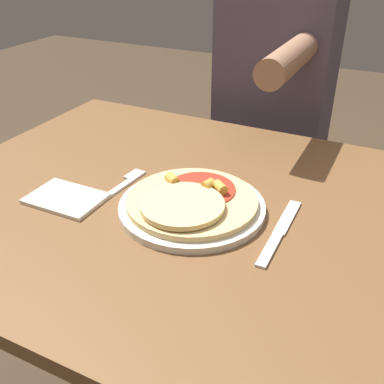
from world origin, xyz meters
TOP-DOWN VIEW (x-y plane):
  - dining_table at (0.00, 0.00)m, footprint 1.17×0.84m
  - plate at (-0.02, -0.03)m, footprint 0.28×0.28m
  - pizza at (-0.02, -0.03)m, footprint 0.25×0.25m
  - fork at (-0.19, -0.01)m, footprint 0.03×0.18m
  - knife at (0.16, -0.03)m, footprint 0.02×0.22m
  - napkin at (-0.26, -0.11)m, footprint 0.15×0.10m
  - person_diner at (-0.06, 0.63)m, footprint 0.33×0.52m

SIDE VIEW (x-z plane):
  - dining_table at x=0.00m, z-range 0.26..0.99m
  - fork at x=-0.19m, z-range 0.73..0.74m
  - knife at x=0.16m, z-range 0.73..0.74m
  - napkin at x=-0.26m, z-range 0.73..0.74m
  - plate at x=-0.02m, z-range 0.73..0.75m
  - person_diner at x=-0.06m, z-range 0.11..1.38m
  - pizza at x=-0.02m, z-range 0.74..0.77m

